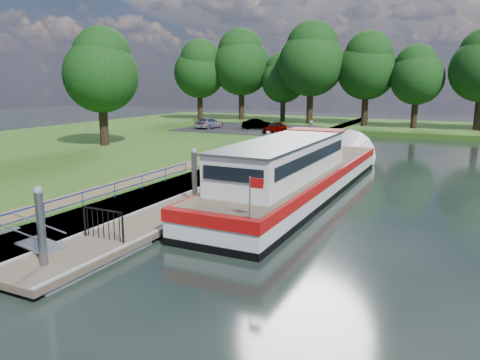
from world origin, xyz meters
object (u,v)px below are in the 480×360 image
at_px(barge, 303,174).
at_px(car_c, 209,123).
at_px(pontoon, 237,187).
at_px(car_b, 257,124).
at_px(car_a, 275,127).

xyz_separation_m(barge, car_c, (-18.63, 22.04, 0.33)).
xyz_separation_m(pontoon, barge, (3.60, 0.97, 0.90)).
bearing_deg(barge, car_c, 130.21).
xyz_separation_m(pontoon, car_c, (-15.04, 23.01, 1.24)).
bearing_deg(car_b, car_a, -145.20).
relative_size(pontoon, barge, 1.42).
relative_size(barge, car_a, 6.47).
distance_m(barge, car_b, 26.99).
relative_size(pontoon, car_b, 8.91).
bearing_deg(car_b, pontoon, -172.84).
distance_m(barge, car_c, 28.86).
bearing_deg(car_a, car_b, 147.43).
height_order(pontoon, car_c, car_c).
relative_size(barge, car_b, 6.28).
bearing_deg(car_c, barge, 136.86).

